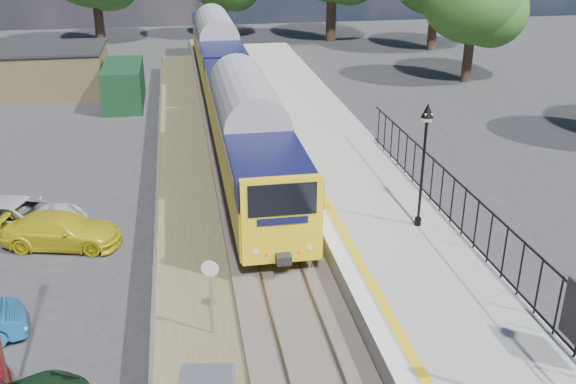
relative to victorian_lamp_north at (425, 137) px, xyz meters
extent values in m
plane|color=#2D2D30|center=(-5.30, -6.00, -4.30)|extent=(120.00, 120.00, 0.00)
cube|color=#473F38|center=(-5.30, 4.00, -4.20)|extent=(3.40, 80.00, 0.20)
cube|color=#4C472D|center=(-8.20, 2.00, -4.27)|extent=(2.60, 70.00, 0.06)
cube|color=brown|center=(-6.02, 4.00, -4.08)|extent=(0.07, 80.00, 0.14)
cube|color=brown|center=(-4.58, 4.00, -4.08)|extent=(0.07, 80.00, 0.14)
cube|color=gray|center=(-1.10, 2.00, -3.85)|extent=(5.00, 70.00, 0.90)
cube|color=silver|center=(-3.35, 2.00, -3.39)|extent=(0.50, 70.00, 0.01)
cube|color=yellow|center=(-2.85, 2.00, -3.39)|extent=(0.30, 70.00, 0.01)
cylinder|color=black|center=(0.00, 0.00, -3.25)|extent=(0.24, 0.24, 0.30)
cylinder|color=black|center=(0.00, 0.00, -1.40)|extent=(0.10, 0.10, 3.70)
cube|color=black|center=(0.00, 0.00, 0.55)|extent=(0.08, 0.08, 0.30)
cube|color=beige|center=(0.00, 0.00, 0.72)|extent=(0.26, 0.26, 0.30)
cone|color=black|center=(0.00, 0.00, 0.95)|extent=(0.44, 0.44, 0.50)
cube|color=black|center=(1.25, -3.50, -1.65)|extent=(0.05, 26.00, 0.05)
cube|color=tan|center=(-17.30, 26.00, -2.80)|extent=(8.00, 6.00, 3.00)
cube|color=black|center=(-17.30, 26.00, -1.25)|extent=(8.20, 6.20, 0.15)
cube|color=#14371C|center=(-11.80, 22.00, -3.00)|extent=(2.40, 6.00, 2.60)
cylinder|color=#332319|center=(-15.30, 44.00, -2.37)|extent=(0.88, 0.88, 3.85)
cylinder|color=#332319|center=(-3.30, 46.00, -2.72)|extent=(0.72, 0.72, 3.15)
cylinder|color=#332319|center=(6.70, 42.00, -2.20)|extent=(0.96, 0.96, 4.20)
cylinder|color=#332319|center=(14.70, 36.00, -2.55)|extent=(0.80, 0.80, 3.50)
cylinder|color=#332319|center=(12.70, 24.00, -2.72)|extent=(0.72, 0.72, 3.15)
ellipsoid|color=#26521B|center=(12.70, 24.00, 1.55)|extent=(7.20, 7.20, 6.12)
cube|color=yellow|center=(-5.30, 8.56, -2.61)|extent=(2.80, 20.00, 1.90)
cube|color=#0F1138|center=(-5.30, 8.56, -1.31)|extent=(2.82, 20.00, 0.90)
cube|color=black|center=(-5.30, 8.56, -1.31)|extent=(2.82, 18.00, 0.70)
cube|color=black|center=(-5.30, 8.56, -3.79)|extent=(2.00, 18.00, 0.45)
cube|color=yellow|center=(-5.30, 29.16, -2.61)|extent=(2.80, 20.00, 1.90)
cube|color=#0F1138|center=(-5.30, 29.16, -1.31)|extent=(2.82, 20.00, 0.90)
cube|color=black|center=(-5.30, 29.16, -1.31)|extent=(2.82, 18.00, 0.70)
cube|color=black|center=(-5.30, 29.16, -3.79)|extent=(2.00, 18.00, 0.45)
cube|color=black|center=(-5.30, -1.65, -1.26)|extent=(2.24, 0.04, 1.10)
cylinder|color=#999EA3|center=(-7.80, -4.20, -3.17)|extent=(0.06, 0.06, 2.26)
cylinder|color=silver|center=(-7.80, -4.25, -2.03)|extent=(0.49, 0.19, 0.51)
imported|color=gold|center=(-12.95, 2.32, -3.67)|extent=(4.64, 2.71, 1.26)
imported|color=silver|center=(-14.62, 3.62, -3.60)|extent=(5.52, 3.82, 1.40)
camera|label=1|loc=(-8.31, -20.00, 7.05)|focal=40.00mm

